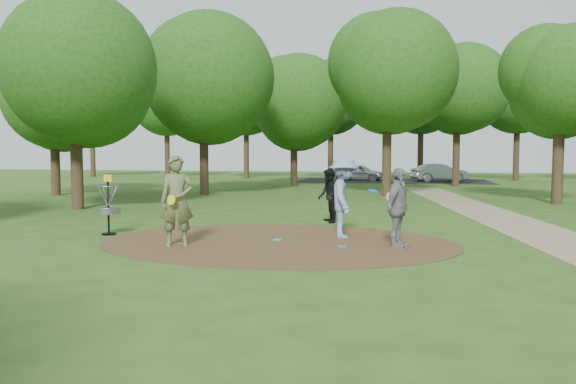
# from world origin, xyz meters

# --- Properties ---
(ground) EXTENTS (100.00, 100.00, 0.00)m
(ground) POSITION_xyz_m (0.00, 0.00, 0.00)
(ground) COLOR #2D5119
(ground) RESTS_ON ground
(dirt_clearing) EXTENTS (8.40, 8.40, 0.02)m
(dirt_clearing) POSITION_xyz_m (0.00, 0.00, 0.01)
(dirt_clearing) COLOR #47301C
(dirt_clearing) RESTS_ON ground
(footpath) EXTENTS (7.55, 39.89, 0.01)m
(footpath) POSITION_xyz_m (6.50, 2.00, 0.01)
(footpath) COLOR #8C7A5B
(footpath) RESTS_ON ground
(parking_lot) EXTENTS (14.00, 8.00, 0.01)m
(parking_lot) POSITION_xyz_m (2.00, 30.00, 0.00)
(parking_lot) COLOR black
(parking_lot) RESTS_ON ground
(player_observer_with_disc) EXTENTS (0.87, 0.73, 2.04)m
(player_observer_with_disc) POSITION_xyz_m (-2.06, -1.01, 1.02)
(player_observer_with_disc) COLOR #60693D
(player_observer_with_disc) RESTS_ON ground
(player_throwing_with_disc) EXTENTS (1.33, 1.40, 2.00)m
(player_throwing_with_disc) POSITION_xyz_m (1.44, 1.00, 1.00)
(player_throwing_with_disc) COLOR #7F95BD
(player_throwing_with_disc) RESTS_ON ground
(player_walking_with_disc) EXTENTS (0.85, 0.96, 1.63)m
(player_walking_with_disc) POSITION_xyz_m (0.68, 3.91, 0.81)
(player_walking_with_disc) COLOR black
(player_walking_with_disc) RESTS_ON ground
(player_waiting_with_disc) EXTENTS (0.76, 1.12, 1.77)m
(player_waiting_with_disc) POSITION_xyz_m (2.76, -0.23, 0.89)
(player_waiting_with_disc) COLOR gray
(player_waiting_with_disc) RESTS_ON ground
(disc_ground_cyan) EXTENTS (0.22, 0.22, 0.02)m
(disc_ground_cyan) POSITION_xyz_m (-0.06, 0.22, 0.03)
(disc_ground_cyan) COLOR #1AD0BD
(disc_ground_cyan) RESTS_ON dirt_clearing
(disc_ground_blue) EXTENTS (0.22, 0.22, 0.02)m
(disc_ground_blue) POSITION_xyz_m (1.58, -0.46, 0.03)
(disc_ground_blue) COLOR #0E87EF
(disc_ground_blue) RESTS_ON dirt_clearing
(car_left) EXTENTS (3.90, 2.13, 1.26)m
(car_left) POSITION_xyz_m (-0.46, 29.81, 0.63)
(car_left) COLOR #95989C
(car_left) RESTS_ON ground
(car_right) EXTENTS (4.20, 2.70, 1.31)m
(car_right) POSITION_xyz_m (5.31, 29.52, 0.65)
(car_right) COLOR #989CA0
(car_right) RESTS_ON ground
(disc_golf_basket) EXTENTS (0.63, 0.63, 1.54)m
(disc_golf_basket) POSITION_xyz_m (-4.50, 0.30, 0.87)
(disc_golf_basket) COLOR black
(disc_golf_basket) RESTS_ON ground
(tree_ring) EXTENTS (37.54, 44.93, 8.78)m
(tree_ring) POSITION_xyz_m (0.69, 10.16, 5.18)
(tree_ring) COLOR #332316
(tree_ring) RESTS_ON ground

